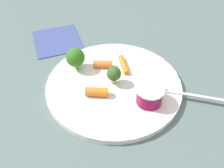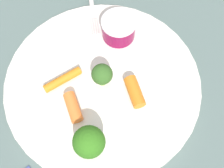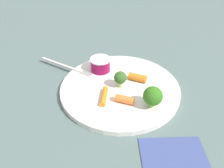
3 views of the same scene
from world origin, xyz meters
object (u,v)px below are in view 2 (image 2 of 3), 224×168
Objects in this scene: broccoli_floret_0 at (89,142)px; carrot_stick_1 at (63,80)px; sauce_cup at (119,28)px; carrot_stick_0 at (73,107)px; plate at (103,84)px; carrot_stick_2 at (135,92)px; broccoli_floret_1 at (103,77)px.

broccoli_floret_0 is 0.88× the size of carrot_stick_1.
carrot_stick_0 is at bearing -175.15° from sauce_cup.
sauce_cup reaches higher than plate.
carrot_stick_0 is 0.73× the size of carrot_stick_1.
carrot_stick_2 is at bearing -136.10° from sauce_cup.
carrot_stick_1 is at bearing 55.59° from broccoli_floret_0.
broccoli_floret_0 is 0.09m from broccoli_floret_1.
broccoli_floret_0 is (-0.09, -0.04, 0.03)m from plate.
broccoli_floret_0 reaches higher than carrot_stick_2.
plate is 5.62× the size of broccoli_floret_0.
plate is 0.06m from carrot_stick_0.
sauce_cup is 1.26× the size of carrot_stick_0.
broccoli_floret_1 is at bearing 102.72° from carrot_stick_2.
carrot_stick_0 is at bearing -125.77° from carrot_stick_1.
carrot_stick_0 is (-0.05, 0.01, 0.01)m from plate.
broccoli_floret_1 is 0.06m from carrot_stick_0.
carrot_stick_2 reaches higher than carrot_stick_1.
carrot_stick_0 is 0.95× the size of carrot_stick_2.
sauce_cup reaches higher than carrot_stick_1.
plate is at bearing -11.64° from carrot_stick_0.
carrot_stick_0 reaches higher than carrot_stick_1.
broccoli_floret_0 is 1.14× the size of carrot_stick_2.
plate is 0.05m from carrot_stick_2.
carrot_stick_1 is at bearing 166.81° from sauce_cup.
broccoli_floret_0 is at bearing -158.26° from broccoli_floret_1.
broccoli_floret_1 reaches higher than carrot_stick_0.
carrot_stick_2 is (0.01, -0.04, -0.02)m from broccoli_floret_1.
broccoli_floret_0 is (-0.17, -0.06, 0.01)m from sauce_cup.
carrot_stick_0 is 0.05m from carrot_stick_1.
sauce_cup is at bearing 4.85° from carrot_stick_0.
carrot_stick_2 is (-0.07, -0.07, -0.01)m from sauce_cup.
plate is 6.80× the size of carrot_stick_0.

